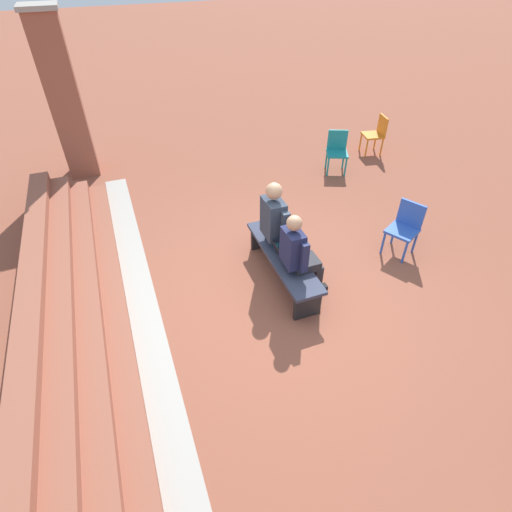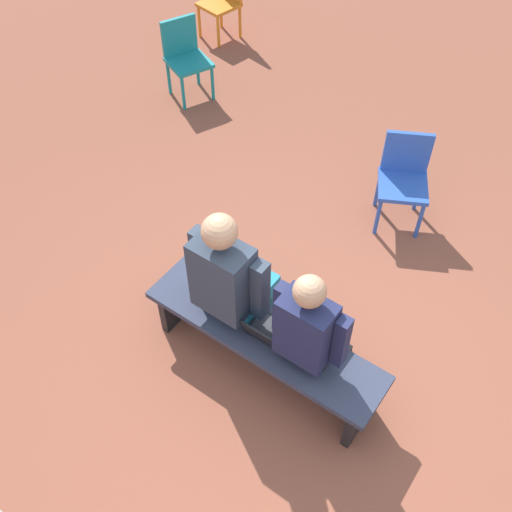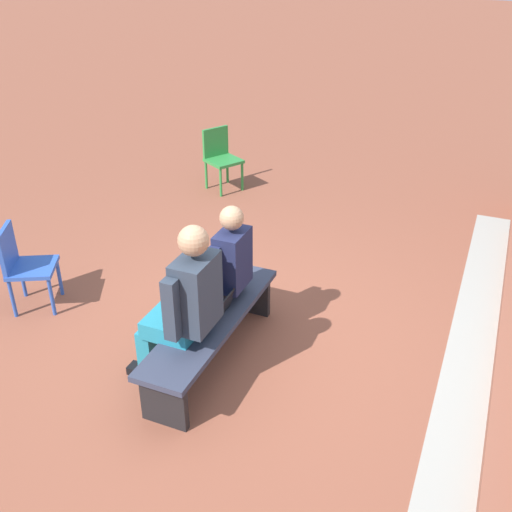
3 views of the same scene
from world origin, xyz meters
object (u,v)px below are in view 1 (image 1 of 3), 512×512
(plastic_chair_near_bench_left, at_px, (376,132))
(plastic_chair_by_pillar, at_px, (337,149))
(person_student, at_px, (299,253))
(laptop, at_px, (284,253))
(bench, at_px, (283,259))
(person_adult, at_px, (280,224))
(plastic_chair_near_bench_right, at_px, (405,225))

(plastic_chair_near_bench_left, relative_size, plastic_chair_by_pillar, 1.00)
(person_student, bearing_deg, plastic_chair_by_pillar, -37.47)
(laptop, xyz_separation_m, plastic_chair_near_bench_left, (3.25, -3.71, -0.02))
(bench, bearing_deg, plastic_chair_near_bench_left, -49.10)
(person_adult, relative_size, plastic_chair_near_bench_left, 1.69)
(person_student, height_order, plastic_chair_by_pillar, person_student)
(person_adult, distance_m, laptop, 0.44)
(bench, xyz_separation_m, plastic_chair_near_bench_right, (-0.06, -2.02, 0.13))
(person_student, height_order, plastic_chair_near_bench_left, person_student)
(person_student, relative_size, plastic_chair_near_bench_left, 1.55)
(plastic_chair_near_bench_left, bearing_deg, bench, 130.90)
(plastic_chair_by_pillar, bearing_deg, laptop, 138.82)
(bench, relative_size, person_adult, 1.27)
(bench, height_order, plastic_chair_near_bench_left, plastic_chair_near_bench_left)
(laptop, bearing_deg, plastic_chair_near_bench_right, -90.40)
(person_adult, bearing_deg, plastic_chair_by_pillar, -43.99)
(bench, height_order, plastic_chair_near_bench_right, plastic_chair_near_bench_right)
(plastic_chair_near_bench_right, xyz_separation_m, plastic_chair_by_pillar, (2.80, -0.41, 0.00))
(plastic_chair_near_bench_right, relative_size, plastic_chair_by_pillar, 1.00)
(person_adult, xyz_separation_m, laptop, (-0.35, 0.08, -0.25))
(bench, height_order, laptop, laptop)
(laptop, bearing_deg, plastic_chair_by_pillar, -41.18)
(person_student, height_order, laptop, person_student)
(person_adult, relative_size, laptop, 4.44)
(plastic_chair_near_bench_left, distance_m, plastic_chair_by_pillar, 1.35)
(person_adult, bearing_deg, person_student, 179.39)
(laptop, height_order, plastic_chair_by_pillar, plastic_chair_by_pillar)
(plastic_chair_near_bench_left, height_order, plastic_chair_by_pillar, same)
(person_adult, xyz_separation_m, plastic_chair_near_bench_right, (-0.36, -1.95, -0.27))
(person_adult, bearing_deg, plastic_chair_near_bench_left, -51.36)
(person_student, bearing_deg, person_adult, -0.61)
(plastic_chair_by_pillar, bearing_deg, person_adult, 136.01)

